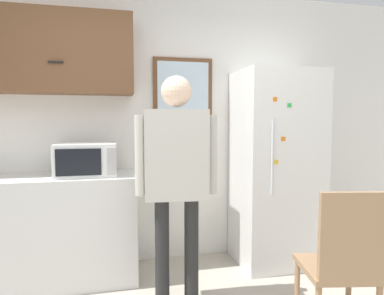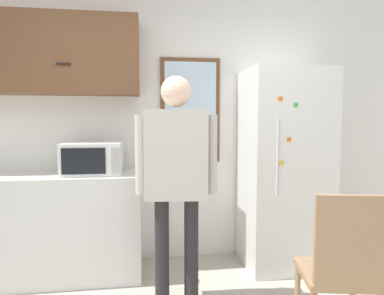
% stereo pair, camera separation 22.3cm
% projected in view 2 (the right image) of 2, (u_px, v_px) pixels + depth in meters
% --- Properties ---
extents(back_wall, '(6.00, 0.06, 2.70)m').
position_uv_depth(back_wall, '(163.00, 127.00, 3.46)').
color(back_wall, white).
rests_on(back_wall, ground_plane).
extents(counter, '(1.97, 0.60, 0.94)m').
position_uv_depth(counter, '(29.00, 227.00, 3.04)').
color(counter, silver).
rests_on(counter, ground_plane).
extents(upper_cabinets, '(1.97, 0.35, 0.71)m').
position_uv_depth(upper_cabinets, '(27.00, 54.00, 3.04)').
color(upper_cabinets, brown).
extents(microwave, '(0.51, 0.42, 0.28)m').
position_uv_depth(microwave, '(93.00, 158.00, 3.04)').
color(microwave, white).
rests_on(microwave, counter).
extents(person, '(0.62, 0.27, 1.75)m').
position_uv_depth(person, '(176.00, 165.00, 2.60)').
color(person, black).
rests_on(person, ground_plane).
extents(refrigerator, '(0.77, 0.68, 1.89)m').
position_uv_depth(refrigerator, '(284.00, 169.00, 3.30)').
color(refrigerator, white).
rests_on(refrigerator, ground_plane).
extents(chair, '(0.53, 0.53, 0.98)m').
position_uv_depth(chair, '(342.00, 264.00, 2.13)').
color(chair, '#997551').
rests_on(chair, ground_plane).
extents(window, '(0.60, 0.05, 1.04)m').
position_uv_depth(window, '(190.00, 110.00, 3.44)').
color(window, brown).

